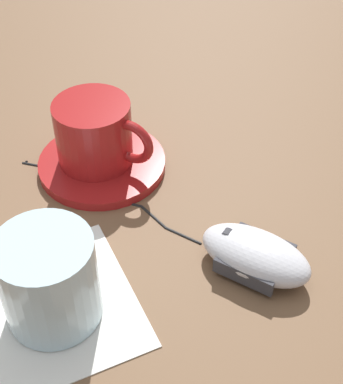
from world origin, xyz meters
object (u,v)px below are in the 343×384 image
saucer (102,164)px  coffee_cup (96,133)px  computer_mouse (255,255)px  drinking_glass (49,280)px

saucer → coffee_cup: bearing=34.1°
saucer → computer_mouse: (-0.20, -0.07, 0.01)m
coffee_cup → drinking_glass: bearing=146.3°
saucer → drinking_glass: (-0.16, 0.11, 0.04)m
coffee_cup → computer_mouse: (-0.21, -0.07, -0.03)m
saucer → computer_mouse: bearing=-161.0°
saucer → coffee_cup: 0.04m
computer_mouse → drinking_glass: bearing=78.1°
saucer → drinking_glass: 0.20m
coffee_cup → computer_mouse: coffee_cup is taller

